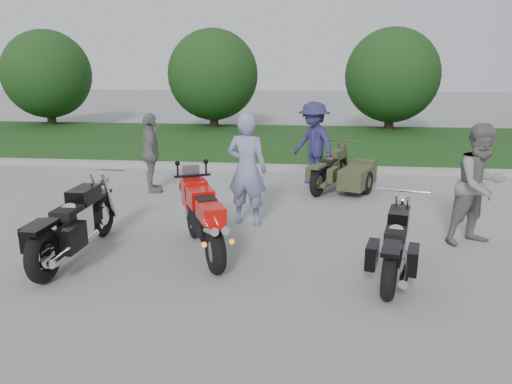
# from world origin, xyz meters

# --- Properties ---
(ground) EXTENTS (80.00, 80.00, 0.00)m
(ground) POSITION_xyz_m (0.00, 0.00, 0.00)
(ground) COLOR #A1A19B
(ground) RESTS_ON ground
(curb) EXTENTS (60.00, 0.30, 0.15)m
(curb) POSITION_xyz_m (0.00, 6.00, 0.07)
(curb) COLOR #A2A098
(curb) RESTS_ON ground
(grass_strip) EXTENTS (60.00, 8.00, 0.14)m
(grass_strip) POSITION_xyz_m (0.00, 10.15, 0.07)
(grass_strip) COLOR #23581E
(grass_strip) RESTS_ON ground
(tree_far_left) EXTENTS (3.60, 3.60, 4.00)m
(tree_far_left) POSITION_xyz_m (-10.00, 13.50, 2.19)
(tree_far_left) COLOR #3F2B1C
(tree_far_left) RESTS_ON ground
(tree_mid_left) EXTENTS (3.60, 3.60, 4.00)m
(tree_mid_left) POSITION_xyz_m (-3.00, 13.50, 2.19)
(tree_mid_left) COLOR #3F2B1C
(tree_mid_left) RESTS_ON ground
(tree_mid_right) EXTENTS (3.60, 3.60, 4.00)m
(tree_mid_right) POSITION_xyz_m (4.00, 13.50, 2.19)
(tree_mid_right) COLOR #3F2B1C
(tree_mid_right) RESTS_ON ground
(sportbike_red) EXTENTS (1.04, 1.98, 1.00)m
(sportbike_red) POSITION_xyz_m (-0.55, 0.14, 0.59)
(sportbike_red) COLOR black
(sportbike_red) RESTS_ON ground
(cruiser_left) EXTENTS (0.42, 2.49, 0.96)m
(cruiser_left) POSITION_xyz_m (-2.38, -0.21, 0.49)
(cruiser_left) COLOR black
(cruiser_left) RESTS_ON ground
(cruiser_right) EXTENTS (0.65, 2.13, 0.83)m
(cruiser_right) POSITION_xyz_m (2.11, -0.35, 0.42)
(cruiser_right) COLOR black
(cruiser_right) RESTS_ON ground
(cruiser_sidecar) EXTENTS (1.51, 2.03, 0.83)m
(cruiser_sidecar) POSITION_xyz_m (1.74, 4.07, 0.39)
(cruiser_sidecar) COLOR black
(cruiser_sidecar) RESTS_ON ground
(person_stripe) EXTENTS (0.80, 0.62, 1.95)m
(person_stripe) POSITION_xyz_m (-0.11, 1.66, 0.97)
(person_stripe) COLOR #878DB8
(person_stripe) RESTS_ON ground
(person_grey) EXTENTS (1.14, 1.05, 1.88)m
(person_grey) POSITION_xyz_m (3.56, 1.09, 0.94)
(person_grey) COLOR gray
(person_grey) RESTS_ON ground
(person_denim) EXTENTS (1.34, 1.38, 1.89)m
(person_denim) POSITION_xyz_m (1.02, 4.71, 0.94)
(person_denim) COLOR navy
(person_denim) RESTS_ON ground
(person_back) EXTENTS (0.75, 1.09, 1.71)m
(person_back) POSITION_xyz_m (-2.44, 3.59, 0.86)
(person_back) COLOR gray
(person_back) RESTS_ON ground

